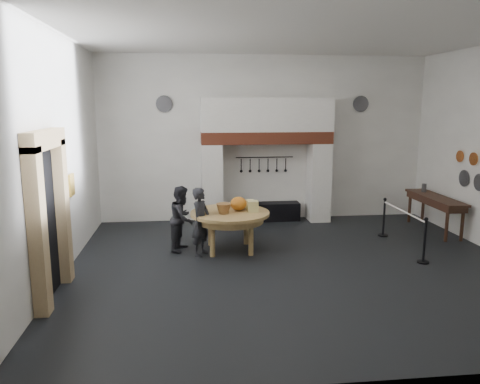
{
  "coord_description": "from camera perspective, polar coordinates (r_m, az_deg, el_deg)",
  "views": [
    {
      "loc": [
        -2.11,
        -8.78,
        3.22
      ],
      "look_at": [
        -1.01,
        0.97,
        1.35
      ],
      "focal_mm": 35.0,
      "sensor_mm": 36.0,
      "label": 1
    }
  ],
  "objects": [
    {
      "name": "pewter_plate_right",
      "position": [
        12.41,
        25.64,
        1.52
      ],
      "size": [
        0.03,
        0.4,
        0.4
      ],
      "primitive_type": "cylinder",
      "rotation": [
        0.0,
        1.57,
        0.0
      ],
      "color": "#4C4C51",
      "rests_on": "wall_right"
    },
    {
      "name": "pewter_plate_mid",
      "position": [
        11.92,
        27.15,
        1.05
      ],
      "size": [
        0.03,
        0.4,
        0.4
      ],
      "primitive_type": "cylinder",
      "rotation": [
        0.0,
        1.57,
        0.0
      ],
      "color": "#4C4C51",
      "rests_on": "wall_right"
    },
    {
      "name": "chimney_pier_left",
      "position": [
        12.63,
        -3.44,
        0.99
      ],
      "size": [
        0.55,
        0.7,
        2.15
      ],
      "primitive_type": "cube",
      "color": "silver",
      "rests_on": "floor"
    },
    {
      "name": "side_table",
      "position": [
        12.81,
        22.72,
        -0.63
      ],
      "size": [
        0.55,
        2.2,
        0.06
      ],
      "primitive_type": "cube",
      "color": "#391F14",
      "rests_on": "floor"
    },
    {
      "name": "copper_pan_c",
      "position": [
        12.1,
        26.58,
        3.63
      ],
      "size": [
        0.03,
        0.3,
        0.3
      ],
      "primitive_type": "cylinder",
      "rotation": [
        0.0,
        1.57,
        0.0
      ],
      "color": "#C6662D",
      "rests_on": "wall_right"
    },
    {
      "name": "chimney_hood",
      "position": [
        12.61,
        3.26,
        9.41
      ],
      "size": [
        3.5,
        0.7,
        0.9
      ],
      "primitive_type": "cube",
      "color": "silver",
      "rests_on": "hearth_brick_band"
    },
    {
      "name": "pewter_jug",
      "position": [
        13.31,
        21.52,
        0.47
      ],
      "size": [
        0.12,
        0.12,
        0.22
      ],
      "primitive_type": "cylinder",
      "color": "#4A494E",
      "rests_on": "side_table"
    },
    {
      "name": "utensil_rail",
      "position": [
        12.96,
        3.01,
        4.26
      ],
      "size": [
        1.6,
        0.02,
        0.02
      ],
      "primitive_type": "cylinder",
      "rotation": [
        0.0,
        1.57,
        0.0
      ],
      "color": "black",
      "rests_on": "wall_back"
    },
    {
      "name": "wicker_basket",
      "position": [
        10.08,
        -2.01,
        -2.03
      ],
      "size": [
        0.4,
        0.4,
        0.22
      ],
      "primitive_type": "cone",
      "rotation": [
        3.14,
        0.0,
        0.28
      ],
      "color": "#975B37",
      "rests_on": "work_table"
    },
    {
      "name": "pumpkin",
      "position": [
        10.34,
        -0.19,
        -1.43
      ],
      "size": [
        0.36,
        0.36,
        0.31
      ],
      "primitive_type": "ellipsoid",
      "color": "#C37C1B",
      "rests_on": "work_table"
    },
    {
      "name": "work_table",
      "position": [
        10.27,
        -1.24,
        -2.61
      ],
      "size": [
        2.16,
        2.16,
        0.07
      ],
      "primitive_type": "cylinder",
      "rotation": [
        0.0,
        0.0,
        0.28
      ],
      "color": "tan",
      "rests_on": "floor"
    },
    {
      "name": "hearth_brick_band",
      "position": [
        12.64,
        3.23,
        6.64
      ],
      "size": [
        3.5,
        0.72,
        0.32
      ],
      "primitive_type": "cube",
      "color": "#9E442B",
      "rests_on": "chimney_pier_left"
    },
    {
      "name": "door_lintel",
      "position": [
        8.12,
        -22.74,
        5.94
      ],
      "size": [
        0.22,
        1.7,
        0.3
      ],
      "primitive_type": "cube",
      "color": "tan",
      "rests_on": "door_jamb_near"
    },
    {
      "name": "wall_left",
      "position": [
        9.15,
        -21.56,
        3.95
      ],
      "size": [
        0.02,
        8.0,
        4.5
      ],
      "primitive_type": "cube",
      "color": "white",
      "rests_on": "floor"
    },
    {
      "name": "door_recess",
      "position": [
        8.36,
        -22.64,
        -3.68
      ],
      "size": [
        0.04,
        1.1,
        2.5
      ],
      "primitive_type": "cube",
      "color": "black",
      "rests_on": "floor"
    },
    {
      "name": "copper_pan_d",
      "position": [
        12.56,
        25.23,
        3.96
      ],
      "size": [
        0.03,
        0.28,
        0.28
      ],
      "primitive_type": "cylinder",
      "rotation": [
        0.0,
        1.57,
        0.0
      ],
      "color": "#C6662D",
      "rests_on": "wall_right"
    },
    {
      "name": "visitor_near",
      "position": [
        10.01,
        -4.79,
        -3.63
      ],
      "size": [
        0.57,
        0.64,
        1.47
      ],
      "primitive_type": "imported",
      "rotation": [
        0.0,
        0.0,
        1.06
      ],
      "color": "#212227",
      "rests_on": "floor"
    },
    {
      "name": "wall_back",
      "position": [
        12.99,
        2.97,
        6.49
      ],
      "size": [
        9.0,
        0.02,
        4.5
      ],
      "primitive_type": "cube",
      "color": "white",
      "rests_on": "floor"
    },
    {
      "name": "cheese_block_small",
      "position": [
        10.53,
        1.24,
        -1.52
      ],
      "size": [
        0.18,
        0.18,
        0.2
      ],
      "primitive_type": "cube",
      "color": "#FFF598",
      "rests_on": "work_table"
    },
    {
      "name": "wall_front",
      "position": [
        5.32,
        17.13,
        -0.2
      ],
      "size": [
        9.0,
        0.02,
        4.5
      ],
      "primitive_type": "cube",
      "color": "white",
      "rests_on": "floor"
    },
    {
      "name": "bread_loaf",
      "position": [
        10.58,
        -1.95,
        -1.66
      ],
      "size": [
        0.31,
        0.18,
        0.13
      ],
      "primitive_type": "ellipsoid",
      "color": "#9A5936",
      "rests_on": "work_table"
    },
    {
      "name": "door_jamb_near",
      "position": [
        7.68,
        -23.45,
        -4.6
      ],
      "size": [
        0.22,
        0.3,
        2.6
      ],
      "primitive_type": "cube",
      "color": "tan",
      "rests_on": "floor"
    },
    {
      "name": "chimney_pier_right",
      "position": [
        13.11,
        9.54,
        1.22
      ],
      "size": [
        0.55,
        0.7,
        2.15
      ],
      "primitive_type": "cube",
      "color": "silver",
      "rests_on": "floor"
    },
    {
      "name": "ceiling",
      "position": [
        9.12,
        7.43,
        18.77
      ],
      "size": [
        9.0,
        8.0,
        0.02
      ],
      "primitive_type": "cube",
      "color": "silver",
      "rests_on": "wall_back"
    },
    {
      "name": "barrier_rope",
      "position": [
        11.02,
        19.31,
        -2.25
      ],
      "size": [
        0.04,
        2.0,
        0.04
      ],
      "primitive_type": "cylinder",
      "rotation": [
        1.57,
        0.0,
        0.0
      ],
      "color": "white",
      "rests_on": "barrier_post_near"
    },
    {
      "name": "pewter_plate_back_left",
      "position": [
        12.75,
        -9.22,
        10.56
      ],
      "size": [
        0.44,
        0.03,
        0.44
      ],
      "primitive_type": "cylinder",
      "rotation": [
        1.57,
        0.0,
        0.0
      ],
      "color": "#4C4C51",
      "rests_on": "wall_back"
    },
    {
      "name": "floor",
      "position": [
        9.59,
        6.77,
        -8.91
      ],
      "size": [
        9.0,
        8.0,
        0.02
      ],
      "primitive_type": "cube",
      "color": "black",
      "rests_on": "ground"
    },
    {
      "name": "barrier_post_far",
      "position": [
        11.99,
        17.14,
        -3.05
      ],
      "size": [
        0.05,
        0.05,
        0.9
      ],
      "primitive_type": "cylinder",
      "color": "black",
      "rests_on": "floor"
    },
    {
      "name": "visitor_far",
      "position": [
        10.4,
        -7.06,
        -3.2
      ],
      "size": [
        0.74,
        0.84,
        1.44
      ],
      "primitive_type": "imported",
      "rotation": [
        0.0,
        0.0,
        1.25
      ],
      "color": "black",
      "rests_on": "floor"
    },
    {
      "name": "pewter_plate_back_right",
      "position": [
        13.62,
        14.51,
        10.37
      ],
      "size": [
        0.44,
        0.03,
        0.44
      ],
      "primitive_type": "cylinder",
      "rotation": [
        1.57,
        0.0,
        0.0
      ],
      "color": "#4C4C51",
      "rests_on": "wall_back"
    },
    {
      "name": "door_jamb_far",
      "position": [
        8.98,
        -20.89,
        -2.27
      ],
      "size": [
        0.22,
        0.3,
        2.6
      ],
      "primitive_type": "cube",
      "color": "tan",
      "rests_on": "floor"
    },
    {
      "name": "iron_range",
      "position": [
        13.02,
        3.09,
        -2.41
      ],
      "size": [
        1.9,
        0.45,
        0.5
      ],
      "primitive_type": "cube",
      "color": "black",
      "rests_on": "floor"
    },
    {
      "name": "barrier_post_near",
      "position": [
        10.26,
        21.58,
        -5.65
      ],
      "size": [
        0.05,
        0.05,
        0.9
      ],
      "primitive_type": "cylinder",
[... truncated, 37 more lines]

